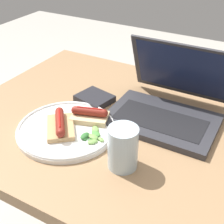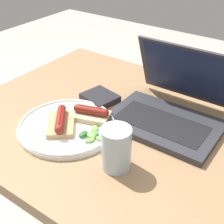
{
  "view_description": "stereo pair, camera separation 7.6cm",
  "coord_description": "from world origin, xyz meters",
  "px_view_note": "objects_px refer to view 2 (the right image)",
  "views": [
    {
      "loc": [
        0.3,
        -0.67,
        1.28
      ],
      "look_at": [
        -0.04,
        -0.05,
        0.83
      ],
      "focal_mm": 50.0,
      "sensor_mm": 36.0,
      "label": 1
    },
    {
      "loc": [
        0.37,
        -0.63,
        1.28
      ],
      "look_at": [
        -0.04,
        -0.05,
        0.83
      ],
      "focal_mm": 50.0,
      "sensor_mm": 36.0,
      "label": 2
    }
  ],
  "objects_px": {
    "plate": "(67,126)",
    "drinking_glass": "(116,148)",
    "laptop": "(171,108)",
    "external_drive": "(100,98)"
  },
  "relations": [
    {
      "from": "plate",
      "to": "drinking_glass",
      "type": "relative_size",
      "value": 2.53
    },
    {
      "from": "laptop",
      "to": "drinking_glass",
      "type": "bearing_deg",
      "value": -93.46
    },
    {
      "from": "laptop",
      "to": "plate",
      "type": "xyz_separation_m",
      "value": [
        -0.21,
        -0.21,
        -0.03
      ]
    },
    {
      "from": "laptop",
      "to": "external_drive",
      "type": "xyz_separation_m",
      "value": [
        -0.23,
        -0.03,
        -0.03
      ]
    },
    {
      "from": "external_drive",
      "to": "drinking_glass",
      "type": "bearing_deg",
      "value": -33.28
    },
    {
      "from": "drinking_glass",
      "to": "external_drive",
      "type": "distance_m",
      "value": 0.31
    },
    {
      "from": "laptop",
      "to": "drinking_glass",
      "type": "xyz_separation_m",
      "value": [
        -0.02,
        -0.25,
        0.02
      ]
    },
    {
      "from": "drinking_glass",
      "to": "external_drive",
      "type": "relative_size",
      "value": 0.89
    },
    {
      "from": "laptop",
      "to": "drinking_glass",
      "type": "distance_m",
      "value": 0.25
    },
    {
      "from": "plate",
      "to": "drinking_glass",
      "type": "bearing_deg",
      "value": -13.08
    }
  ]
}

